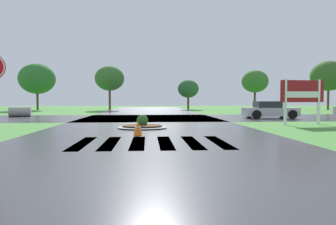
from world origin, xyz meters
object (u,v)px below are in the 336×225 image
at_px(estate_billboard, 302,94).
at_px(drainage_pipe_stack, 20,112).
at_px(median_island, 142,126).
at_px(car_silver_hatch, 269,110).
at_px(traffic_cone, 138,128).

relative_size(estate_billboard, drainage_pipe_stack, 1.47).
height_order(median_island, car_silver_hatch, car_silver_hatch).
bearing_deg(estate_billboard, drainage_pipe_stack, -32.77).
xyz_separation_m(median_island, car_silver_hatch, (9.43, 7.59, 0.45)).
distance_m(estate_billboard, car_silver_hatch, 6.03).
relative_size(estate_billboard, median_island, 1.09).
distance_m(drainage_pipe_stack, traffic_cone, 16.99).
bearing_deg(drainage_pipe_stack, median_island, -46.89).
height_order(estate_billboard, car_silver_hatch, estate_billboard).
bearing_deg(median_island, car_silver_hatch, 38.84).
relative_size(median_island, drainage_pipe_stack, 1.35).
bearing_deg(estate_billboard, traffic_cone, 19.36).
bearing_deg(traffic_cone, estate_billboard, 26.42).
bearing_deg(car_silver_hatch, median_island, -140.04).
bearing_deg(estate_billboard, median_island, 3.68).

